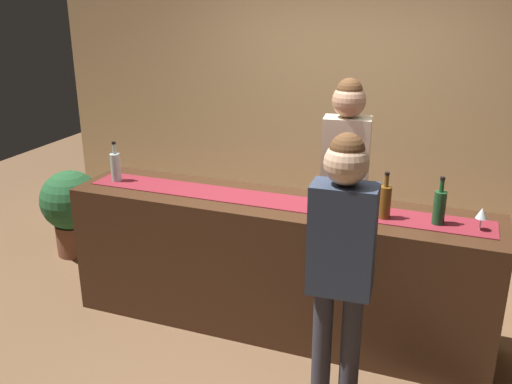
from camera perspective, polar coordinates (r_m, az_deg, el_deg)
name	(u,v)px	position (r m, az deg, el deg)	size (l,w,h in m)	color
ground_plane	(275,324)	(4.22, 1.93, -13.24)	(10.00, 10.00, 0.00)	brown
back_wall	(343,86)	(5.44, 8.76, 10.60)	(6.00, 0.12, 2.90)	tan
bar_counter	(276,266)	(3.98, 2.01, -7.44)	(2.92, 0.60, 0.96)	#3D2314
counter_runner_cloth	(277,201)	(3.78, 2.09, -0.94)	(2.77, 0.28, 0.01)	maroon
wine_bottle_amber	(385,202)	(3.55, 12.92, -0.95)	(0.07, 0.07, 0.30)	brown
wine_bottle_green	(439,207)	(3.55, 18.07, -1.45)	(0.07, 0.07, 0.30)	#194723
wine_bottle_clear	(116,167)	(4.27, -14.01, 2.51)	(0.07, 0.07, 0.30)	#B2C6C1
wine_glass_near_customer	(482,214)	(3.55, 21.88, -2.08)	(0.07, 0.07, 0.14)	silver
wine_glass_mid_counter	(320,188)	(3.74, 6.52, 0.40)	(0.07, 0.07, 0.14)	silver
bartender	(345,167)	(4.20, 9.02, 2.49)	(0.36, 0.24, 1.72)	#26262B
customer_sipping	(341,250)	(3.01, 8.65, -5.86)	(0.35, 0.23, 1.64)	#33333D
potted_plant_tall	(71,207)	(5.34, -18.17, -1.43)	(0.54, 0.54, 0.79)	brown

